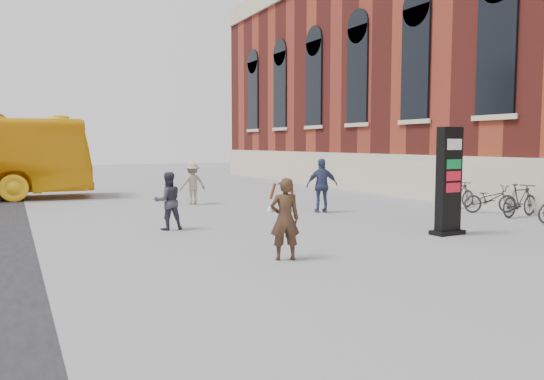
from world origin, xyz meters
name	(u,v)px	position (x,y,z in m)	size (l,w,h in m)	color
ground	(316,257)	(0.00, 0.00, 0.00)	(100.00, 100.00, 0.00)	#9E9EA3
info_pylon	(449,181)	(4.27, 0.78, 1.33)	(0.87, 0.47, 2.66)	black
woman	(285,218)	(-0.70, 0.03, 0.82)	(0.71, 0.68, 1.61)	#3C2919
pedestrian_a	(168,201)	(-1.75, 4.59, 0.76)	(0.74, 0.58, 1.52)	#363340
pedestrian_b	(193,184)	(0.63, 9.95, 0.77)	(1.00, 0.58, 1.55)	gray
pedestrian_c	(322,186)	(3.72, 5.81, 0.89)	(1.04, 0.43, 1.77)	navy
bike_5	(520,200)	(8.60, 2.16, 0.52)	(0.49, 1.73, 1.04)	#2B2A2F
bike_6	(490,199)	(8.60, 3.30, 0.46)	(0.60, 1.73, 0.91)	#2B2A2F
bike_7	(458,195)	(8.60, 4.66, 0.48)	(0.45, 1.59, 0.96)	#2B2A2F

